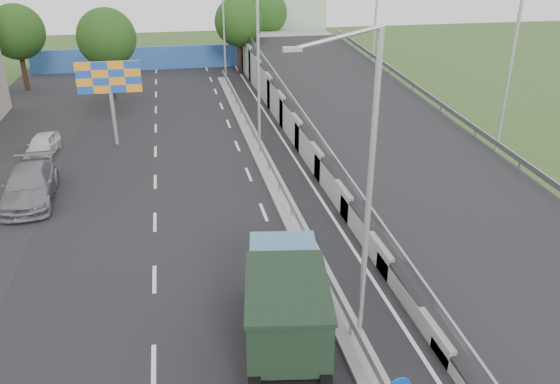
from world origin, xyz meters
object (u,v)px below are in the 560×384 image
object	(u,v)px
church	(291,7)
parked_car_d	(30,185)
parked_car_e	(43,145)
lamp_post_far	(221,18)
dump_truck	(286,303)
lamp_post_mid	(255,57)
billboard	(109,82)
lamp_post_near	(364,181)

from	to	relation	value
church	parked_car_d	xyz separation A→B (m)	(-22.77, -40.14, -4.45)
church	parked_car_e	xyz separation A→B (m)	(-23.41, -33.15, -4.65)
lamp_post_far	parked_car_d	bearing A→B (deg)	-116.23
parked_car_d	parked_car_e	xyz separation A→B (m)	(-0.64, 6.99, -0.20)
dump_truck	parked_car_d	bearing A→B (deg)	137.37
dump_truck	parked_car_d	size ratio (longest dim) A/B	1.14
lamp_post_mid	dump_truck	xyz separation A→B (m)	(-2.28, -19.69, -4.23)
lamp_post_mid	church	bearing A→B (deg)	73.78
lamp_post_far	dump_truck	world-z (taller)	lamp_post_far
lamp_post_far	billboard	xyz separation A→B (m)	(-9.11, -18.00, -1.62)
lamp_post_mid	parked_car_e	size ratio (longest dim) A/B	2.60
dump_truck	lamp_post_near	bearing A→B (deg)	1.68
lamp_post_mid	billboard	world-z (taller)	lamp_post_mid
church	parked_car_e	distance (m)	40.85
lamp_post_mid	parked_car_e	world-z (taller)	lamp_post_mid
church	billboard	size ratio (longest dim) A/B	2.51
billboard	dump_truck	size ratio (longest dim) A/B	0.81
lamp_post_near	billboard	world-z (taller)	lamp_post_near
lamp_post_near	church	xyz separation A→B (m)	(9.89, 54.00, -0.50)
lamp_post_mid	parked_car_d	xyz separation A→B (m)	(-12.88, -6.14, -4.95)
church	parked_car_d	size ratio (longest dim) A/B	2.32
lamp_post_near	lamp_post_mid	size ratio (longest dim) A/B	1.00
lamp_post_far	parked_car_e	size ratio (longest dim) A/B	2.60
lamp_post_near	lamp_post_mid	xyz separation A→B (m)	(0.00, 20.00, 0.00)
billboard	lamp_post_far	bearing A→B (deg)	63.16
lamp_post_mid	billboard	distance (m)	9.47
lamp_post_near	dump_truck	xyz separation A→B (m)	(-2.28, 0.31, -4.23)
lamp_post_near	parked_car_d	size ratio (longest dim) A/B	1.70
parked_car_e	lamp_post_mid	bearing A→B (deg)	1.07
parked_car_d	lamp_post_mid	bearing A→B (deg)	21.87
lamp_post_near	billboard	xyz separation A→B (m)	(-9.11, 22.00, -1.62)
lamp_post_mid	parked_car_e	xyz separation A→B (m)	(-13.52, 0.85, -5.15)
lamp_post_far	church	distance (m)	17.15
billboard	dump_truck	world-z (taller)	billboard
parked_car_d	parked_car_e	bearing A→B (deg)	91.59
lamp_post_near	dump_truck	bearing A→B (deg)	172.34
church	dump_truck	xyz separation A→B (m)	(-12.17, -53.69, -3.73)
lamp_post_near	parked_car_d	xyz separation A→B (m)	(-12.88, 13.86, -4.95)
lamp_post_near	billboard	size ratio (longest dim) A/B	1.83
dump_truck	parked_car_e	bearing A→B (deg)	128.02
lamp_post_near	church	distance (m)	54.90
lamp_post_mid	parked_car_d	world-z (taller)	lamp_post_mid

